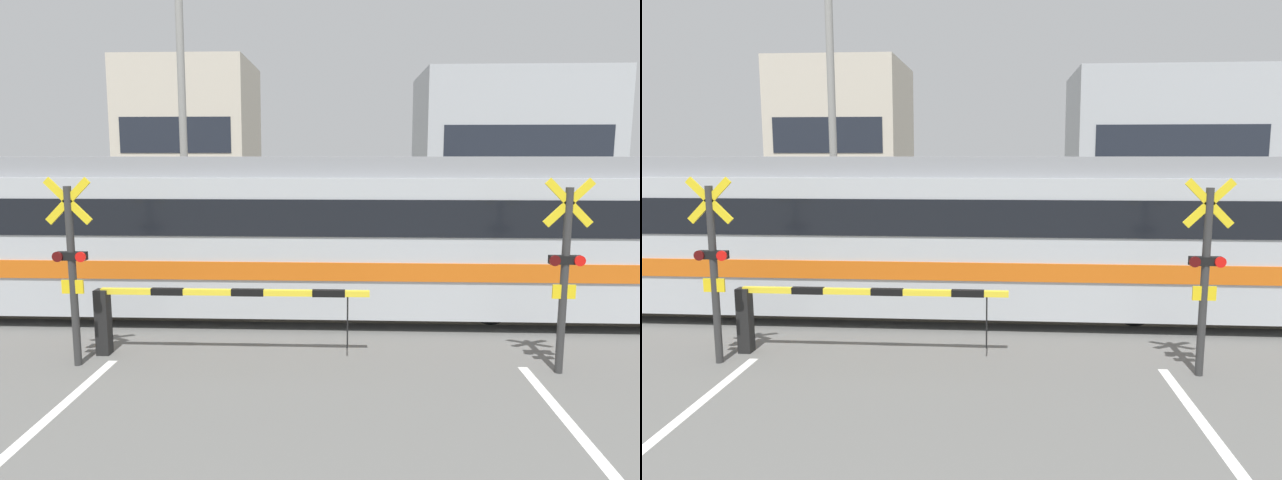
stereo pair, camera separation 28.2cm
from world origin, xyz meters
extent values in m
cube|color=#6B6051|center=(0.00, 9.31, 0.04)|extent=(50.00, 0.10, 0.08)
cube|color=#6B6051|center=(0.00, 10.75, 0.04)|extent=(50.00, 0.10, 0.08)
cube|color=#B7BCC1|center=(-3.32, 10.03, 1.46)|extent=(20.80, 2.72, 2.47)
cube|color=gray|center=(-3.32, 10.03, 2.88)|extent=(20.59, 2.40, 0.36)
cube|color=orange|center=(-3.32, 10.03, 1.09)|extent=(20.82, 2.78, 0.32)
cube|color=black|center=(-3.32, 10.03, 2.02)|extent=(19.97, 2.76, 0.64)
cylinder|color=black|center=(3.13, 9.31, 0.38)|extent=(0.76, 0.12, 0.76)
cylinder|color=black|center=(3.13, 10.75, 0.38)|extent=(0.76, 0.12, 0.76)
cube|color=black|center=(-3.31, 7.43, 0.52)|extent=(0.20, 0.20, 1.03)
cube|color=yellow|center=(-1.25, 7.43, 1.01)|extent=(4.13, 0.09, 0.09)
cube|color=black|center=(-2.28, 7.43, 1.01)|extent=(0.50, 0.10, 0.10)
cube|color=black|center=(-1.04, 7.43, 1.01)|extent=(0.50, 0.10, 0.10)
cube|color=black|center=(0.20, 7.43, 1.01)|extent=(0.50, 0.10, 0.10)
cylinder|color=black|center=(0.49, 7.43, 0.56)|extent=(0.02, 0.02, 0.81)
cube|color=black|center=(3.31, 13.10, 0.52)|extent=(0.20, 0.20, 1.03)
cube|color=yellow|center=(1.25, 13.10, 1.01)|extent=(4.13, 0.09, 0.09)
cube|color=black|center=(2.28, 13.10, 1.01)|extent=(0.50, 0.10, 0.10)
cube|color=black|center=(1.04, 13.10, 1.01)|extent=(0.50, 0.10, 0.10)
cube|color=black|center=(-0.20, 13.10, 1.01)|extent=(0.50, 0.10, 0.10)
cylinder|color=black|center=(-0.49, 13.10, 0.56)|extent=(0.02, 0.02, 0.81)
cylinder|color=#333333|center=(-3.51, 6.95, 1.33)|extent=(0.11, 0.11, 2.65)
cube|color=yellow|center=(-3.51, 6.95, 2.44)|extent=(0.68, 0.04, 0.68)
cube|color=yellow|center=(-3.51, 6.95, 2.44)|extent=(0.68, 0.04, 0.68)
cube|color=black|center=(-3.51, 6.95, 1.64)|extent=(0.44, 0.12, 0.12)
cylinder|color=#4C0C0C|center=(-3.68, 6.87, 1.64)|extent=(0.15, 0.03, 0.15)
cylinder|color=red|center=(-3.34, 6.87, 1.64)|extent=(0.15, 0.03, 0.15)
cube|color=yellow|center=(-3.51, 6.93, 1.19)|extent=(0.32, 0.03, 0.20)
cylinder|color=#333333|center=(3.51, 6.95, 1.33)|extent=(0.11, 0.11, 2.65)
cube|color=yellow|center=(3.51, 6.95, 2.44)|extent=(0.68, 0.04, 0.68)
cube|color=yellow|center=(3.51, 6.95, 2.44)|extent=(0.68, 0.04, 0.68)
cube|color=black|center=(3.51, 6.95, 1.64)|extent=(0.44, 0.12, 0.12)
cylinder|color=#4C0C0C|center=(3.34, 6.87, 1.64)|extent=(0.15, 0.03, 0.15)
cylinder|color=red|center=(3.68, 6.87, 1.64)|extent=(0.15, 0.03, 0.15)
cube|color=yellow|center=(3.51, 6.93, 1.19)|extent=(0.32, 0.03, 0.20)
cylinder|color=#23232D|center=(-0.10, 15.97, 0.43)|extent=(0.13, 0.13, 0.86)
cylinder|color=#23232D|center=(0.04, 15.97, 0.43)|extent=(0.13, 0.13, 0.86)
cube|color=#B7B7BC|center=(-0.03, 15.97, 1.20)|extent=(0.38, 0.22, 0.68)
sphere|color=tan|center=(-0.03, 15.97, 1.66)|extent=(0.23, 0.23, 0.23)
cube|color=beige|center=(-6.33, 24.39, 3.54)|extent=(5.34, 5.30, 7.08)
cube|color=#1E232D|center=(-6.33, 21.73, 3.90)|extent=(4.48, 0.03, 1.42)
cube|color=#B2B7BC|center=(7.54, 24.39, 3.28)|extent=(7.77, 5.30, 6.56)
cube|color=#1E232D|center=(7.54, 21.73, 3.61)|extent=(6.53, 0.03, 1.31)
cylinder|color=gray|center=(-4.26, 15.60, 4.06)|extent=(0.22, 0.22, 8.11)
camera|label=1|loc=(0.43, -0.99, 3.08)|focal=32.00mm
camera|label=2|loc=(0.71, -0.97, 3.08)|focal=32.00mm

